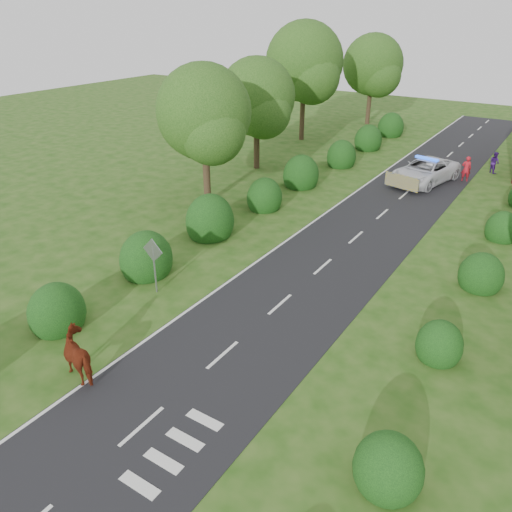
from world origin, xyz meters
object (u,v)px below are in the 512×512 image
Objects in this scene: cow at (83,358)px; pedestrian_red at (466,169)px; road_sign at (154,258)px; police_van at (425,171)px; pedestrian_purple at (494,162)px.

pedestrian_red is at bearing 176.83° from cow.
road_sign is 1.42× the size of pedestrian_red.
pedestrian_red reaches higher than cow.
police_van is at bearing -179.15° from cow.
pedestrian_purple is (7.17, 31.79, 0.10)m from cow.
road_sign is 21.98m from police_van.
road_sign reaches higher than cow.
road_sign is at bearing -153.36° from cow.
police_van is 3.04m from pedestrian_red.
cow is at bearing -71.79° from road_sign.
cow is at bearing 117.17° from pedestrian_purple.
police_van is 6.30m from pedestrian_purple.
road_sign is 27.95m from pedestrian_purple.
cow is 26.87m from police_van.
police_van is at bearing 94.71° from pedestrian_purple.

